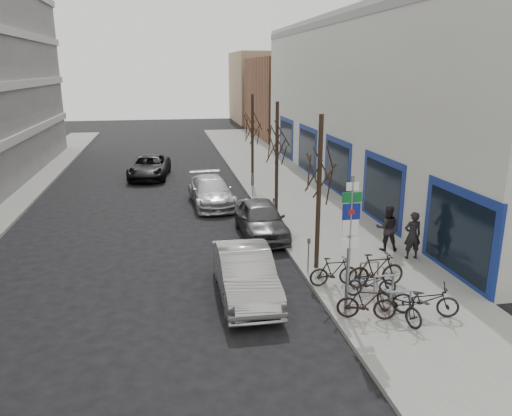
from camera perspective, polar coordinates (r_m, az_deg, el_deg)
name	(u,v)px	position (r m, az deg, el deg)	size (l,w,h in m)	color
ground	(263,326)	(14.31, 0.86, -13.29)	(120.00, 120.00, 0.00)	black
sidewalk_east	(314,215)	(24.33, 6.68, -0.81)	(5.00, 70.00, 0.15)	slate
commercial_building	(484,101)	(34.39, 24.59, 11.07)	(20.00, 32.00, 10.00)	#B7B7B2
brick_building_far	(310,97)	(54.60, 6.22, 12.50)	(12.00, 14.00, 8.00)	brown
tan_building_far	(282,87)	(69.19, 3.04, 13.63)	(13.00, 12.00, 9.00)	#937A5B
highway_sign_pole	(350,238)	(13.94, 10.65, -3.33)	(0.55, 0.10, 4.20)	gray
bike_rack	(384,285)	(15.64, 14.37, -8.50)	(0.66, 2.26, 0.83)	gray
tree_near	(320,156)	(16.81, 7.34, 5.86)	(1.80, 1.80, 5.50)	black
tree_mid	(277,133)	(23.02, 2.42, 8.60)	(1.80, 1.80, 5.50)	black
tree_far	(252,119)	(29.36, -0.42, 10.14)	(1.80, 1.80, 5.50)	black
meter_front	(309,252)	(17.06, 6.02, -5.07)	(0.10, 0.08, 1.27)	gray
meter_mid	(274,209)	(22.12, 2.05, -0.12)	(0.10, 0.08, 1.27)	gray
meter_back	(252,182)	(27.35, -0.42, 2.96)	(0.10, 0.08, 1.27)	gray
bike_near_left	(399,301)	(14.65, 16.05, -10.17)	(0.54, 1.79, 1.09)	black
bike_near_right	(367,302)	(14.44, 12.52, -10.49)	(0.50, 1.67, 1.01)	black
bike_mid_curb	(371,281)	(15.88, 12.99, -8.10)	(0.48, 1.60, 0.97)	black
bike_mid_inner	(334,271)	(16.36, 8.89, -7.14)	(0.48, 1.62, 0.99)	black
bike_far_curb	(426,297)	(15.08, 18.85, -9.60)	(0.56, 1.84, 1.12)	black
bike_far_inner	(376,270)	(16.48, 13.54, -6.88)	(0.57, 1.93, 1.17)	black
parked_car_front	(245,274)	(15.64, -1.23, -7.52)	(1.63, 4.69, 1.54)	#A09FA4
parked_car_mid	(261,219)	(21.19, 0.57, -1.23)	(1.82, 4.53, 1.54)	#454549
parked_car_back	(211,191)	(26.19, -5.14, 1.90)	(2.04, 5.01, 1.45)	#B6B6BB
lane_car	(149,167)	(33.49, -12.09, 4.62)	(2.37, 5.15, 1.43)	black
pedestrian_near	(413,235)	(19.15, 17.46, -2.99)	(0.65, 0.43, 1.79)	black
pedestrian_far	(387,228)	(19.76, 14.76, -2.19)	(0.66, 0.45, 1.80)	black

